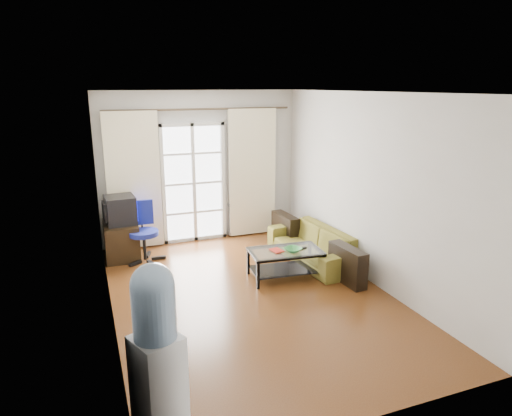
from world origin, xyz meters
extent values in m
plane|color=brown|center=(0.00, 0.00, 0.00)|extent=(5.20, 5.20, 0.00)
plane|color=white|center=(0.00, 0.00, 2.70)|extent=(5.20, 5.20, 0.00)
cube|color=beige|center=(0.00, 2.60, 1.35)|extent=(3.60, 0.02, 2.70)
cube|color=beige|center=(0.00, -2.60, 1.35)|extent=(3.60, 0.02, 2.70)
cube|color=beige|center=(-1.80, 0.00, 1.35)|extent=(0.02, 5.20, 2.70)
cube|color=beige|center=(1.80, 0.00, 1.35)|extent=(0.02, 5.20, 2.70)
cube|color=white|center=(-0.15, 2.56, 1.07)|extent=(1.01, 0.02, 2.04)
cube|color=white|center=(-0.15, 2.54, 1.07)|extent=(1.16, 0.06, 2.15)
cylinder|color=#4C3F2D|center=(0.00, 2.50, 2.38)|extent=(3.30, 0.04, 0.04)
cube|color=#FFF6CD|center=(-1.20, 2.48, 1.20)|extent=(0.90, 0.07, 2.35)
cube|color=#FFF6CD|center=(0.95, 2.48, 1.20)|extent=(0.90, 0.07, 2.35)
cube|color=gray|center=(0.80, 2.50, 0.33)|extent=(0.64, 0.12, 0.64)
imported|color=brown|center=(1.40, 0.86, 0.27)|extent=(1.97, 1.00, 0.54)
cube|color=silver|center=(0.69, 0.40, 0.42)|extent=(1.11, 0.70, 0.01)
cube|color=black|center=(0.69, 0.40, 0.13)|extent=(1.04, 0.63, 0.01)
cube|color=black|center=(0.17, 0.17, 0.21)|extent=(0.04, 0.04, 0.42)
cube|color=black|center=(1.17, 0.08, 0.21)|extent=(0.04, 0.04, 0.42)
cube|color=black|center=(0.22, 0.71, 0.21)|extent=(0.04, 0.04, 0.42)
cube|color=black|center=(1.22, 0.62, 0.21)|extent=(0.04, 0.04, 0.42)
imported|color=#348530|center=(0.77, 0.30, 0.46)|extent=(0.43, 0.43, 0.06)
imported|color=maroon|center=(0.48, 0.40, 0.44)|extent=(0.22, 0.26, 0.02)
cube|color=black|center=(0.94, 0.36, 0.44)|extent=(0.17, 0.09, 0.02)
cube|color=black|center=(-1.50, 2.15, 0.29)|extent=(0.54, 0.81, 0.59)
cube|color=black|center=(-1.48, 2.13, 0.82)|extent=(0.49, 0.53, 0.46)
cube|color=#0C19E5|center=(-1.25, 2.15, 0.82)|extent=(0.04, 0.40, 0.34)
cube|color=black|center=(-1.68, 2.12, 0.82)|extent=(0.16, 0.35, 0.30)
cylinder|color=black|center=(-1.17, 1.80, 0.25)|extent=(0.05, 0.05, 0.49)
cylinder|color=navy|center=(-1.17, 1.80, 0.48)|extent=(0.47, 0.47, 0.07)
cube|color=navy|center=(-1.17, 2.02, 0.77)|extent=(0.39, 0.06, 0.41)
cube|color=white|center=(-1.60, -2.35, 0.51)|extent=(0.42, 0.42, 1.03)
cylinder|color=#83A4CB|center=(-1.60, -2.35, 1.23)|extent=(0.31, 0.31, 0.41)
sphere|color=#83A4CB|center=(-1.60, -2.35, 1.44)|extent=(0.31, 0.31, 0.31)
cube|color=black|center=(-1.45, -2.29, 0.86)|extent=(0.09, 0.14, 0.11)
camera|label=1|loc=(-1.97, -5.35, 2.79)|focal=32.00mm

